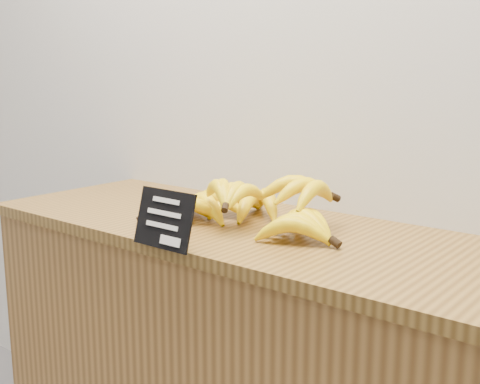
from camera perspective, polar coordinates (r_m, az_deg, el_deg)
The scene contains 3 objects.
counter_top at distance 1.48m, azimuth 1.22°, elevation -3.70°, with size 1.46×0.54×0.03m, color brown.
chalkboard_sign at distance 1.29m, azimuth -7.22°, elevation -2.57°, with size 0.16×0.01×0.13m, color black.
banana_pile at distance 1.47m, azimuth 0.49°, elevation -1.24°, with size 0.57×0.34×0.12m.
Camera 1 is at (0.70, 1.62, 1.30)m, focal length 45.00 mm.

